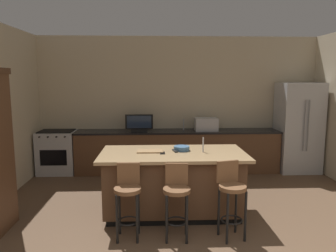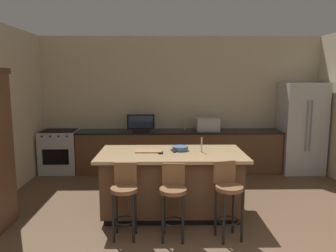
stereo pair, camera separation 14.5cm
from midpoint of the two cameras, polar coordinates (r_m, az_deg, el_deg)
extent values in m
cube|color=beige|center=(7.23, 1.27, 4.03)|extent=(6.60, 0.12, 2.92)
cube|color=brown|center=(7.01, 1.09, -4.60)|extent=(4.32, 0.60, 0.86)
cube|color=black|center=(6.92, 1.10, -0.97)|extent=(4.34, 0.62, 0.04)
cube|color=black|center=(5.01, 0.02, -14.66)|extent=(1.88, 0.83, 0.09)
cube|color=brown|center=(4.86, 0.02, -9.80)|extent=(1.96, 0.91, 0.80)
cube|color=tan|center=(4.74, 0.02, -4.93)|extent=(2.12, 1.07, 0.04)
cube|color=#B7BABF|center=(7.49, 21.47, -0.24)|extent=(0.86, 0.71, 1.92)
cylinder|color=gray|center=(7.11, 22.46, 0.06)|extent=(0.02, 0.02, 1.06)
cylinder|color=gray|center=(7.15, 23.04, 0.06)|extent=(0.02, 0.02, 1.06)
cube|color=#B7BABF|center=(7.31, -19.47, -4.40)|extent=(0.77, 0.60, 0.90)
cube|color=black|center=(7.04, -20.17, -5.30)|extent=(0.54, 0.01, 0.32)
cube|color=black|center=(7.22, -19.65, -0.84)|extent=(0.69, 0.50, 0.02)
cylinder|color=black|center=(7.02, -22.35, -1.82)|extent=(0.04, 0.03, 0.04)
cylinder|color=black|center=(6.97, -21.04, -1.83)|extent=(0.04, 0.03, 0.04)
cylinder|color=black|center=(6.91, -19.71, -1.83)|extent=(0.04, 0.03, 0.04)
cylinder|color=black|center=(6.87, -18.36, -1.83)|extent=(0.04, 0.03, 0.04)
cube|color=#B7BABF|center=(6.96, 6.13, 0.32)|extent=(0.48, 0.36, 0.27)
cube|color=black|center=(6.86, -5.70, -0.73)|extent=(0.35, 0.16, 0.05)
cube|color=black|center=(6.83, -5.73, 0.75)|extent=(0.58, 0.05, 0.31)
cube|color=#1E2D47|center=(6.81, -5.74, 0.72)|extent=(0.51, 0.01, 0.26)
cylinder|color=#B2B2B7|center=(7.01, 2.16, 0.28)|extent=(0.02, 0.02, 0.24)
cylinder|color=#B2B2B7|center=(4.75, 5.35, -3.31)|extent=(0.02, 0.02, 0.22)
cylinder|color=brown|center=(4.11, -8.18, -11.09)|extent=(0.34, 0.34, 0.05)
cube|color=brown|center=(4.20, -7.98, -8.29)|extent=(0.29, 0.04, 0.28)
cylinder|color=black|center=(4.14, -10.04, -15.97)|extent=(0.03, 0.03, 0.62)
cylinder|color=black|center=(4.11, -6.53, -16.08)|extent=(0.03, 0.03, 0.62)
cylinder|color=black|center=(4.36, -9.54, -14.65)|extent=(0.03, 0.03, 0.62)
cylinder|color=black|center=(4.34, -6.23, -14.74)|extent=(0.03, 0.03, 0.62)
torus|color=black|center=(4.27, -8.07, -16.27)|extent=(0.28, 0.28, 0.02)
cylinder|color=brown|center=(4.07, 0.51, -11.30)|extent=(0.34, 0.34, 0.05)
cube|color=brown|center=(4.16, 0.54, -8.46)|extent=(0.29, 0.05, 0.28)
cylinder|color=black|center=(4.08, -1.30, -16.25)|extent=(0.03, 0.03, 0.61)
cylinder|color=black|center=(4.08, 2.28, -16.27)|extent=(0.03, 0.03, 0.61)
cylinder|color=black|center=(4.31, -1.16, -14.89)|extent=(0.03, 0.03, 0.61)
cylinder|color=black|center=(4.30, 2.21, -14.91)|extent=(0.03, 0.03, 0.61)
torus|color=black|center=(4.22, 0.51, -16.49)|extent=(0.28, 0.28, 0.02)
cylinder|color=brown|center=(4.14, 10.35, -10.64)|extent=(0.34, 0.34, 0.05)
cube|color=brown|center=(4.22, 9.49, -7.91)|extent=(0.29, 0.10, 0.28)
cylinder|color=black|center=(4.12, 9.43, -15.92)|extent=(0.03, 0.03, 0.64)
cylinder|color=black|center=(4.22, 12.53, -15.38)|extent=(0.03, 0.03, 0.64)
cylinder|color=black|center=(4.32, 7.97, -14.69)|extent=(0.03, 0.03, 0.64)
cylinder|color=black|center=(4.42, 10.96, -14.21)|extent=(0.03, 0.03, 0.64)
torus|color=black|center=(4.30, 10.20, -16.00)|extent=(0.28, 0.28, 0.02)
cylinder|color=#3F668C|center=(4.85, 1.56, -3.96)|extent=(0.24, 0.24, 0.07)
cube|color=black|center=(4.68, -1.89, -4.79)|extent=(0.07, 0.15, 0.01)
cube|color=black|center=(4.79, 0.35, -4.41)|extent=(0.08, 0.18, 0.02)
cube|color=#A87F51|center=(4.78, -4.04, -4.46)|extent=(0.39, 0.22, 0.02)
camera|label=1|loc=(0.07, -90.75, -0.11)|focal=34.48mm
camera|label=2|loc=(0.07, 89.25, 0.11)|focal=34.48mm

